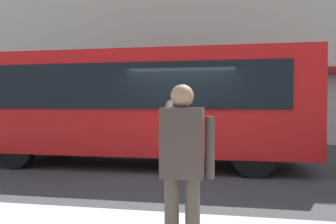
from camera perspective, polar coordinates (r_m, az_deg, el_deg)
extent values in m
plane|color=#38383A|center=(8.28, 2.53, -10.25)|extent=(60.00, 60.00, 0.00)
cube|color=beige|center=(15.49, 6.05, 17.58)|extent=(28.00, 0.80, 12.00)
cube|color=maroon|center=(14.50, 19.87, 6.55)|extent=(4.40, 1.10, 0.24)
cube|color=red|center=(9.13, -5.05, 1.57)|extent=(9.00, 2.50, 2.60)
cube|color=black|center=(7.93, -7.46, 4.49)|extent=(7.60, 0.06, 1.10)
cylinder|color=black|center=(11.34, -18.37, -4.62)|extent=(1.00, 0.28, 1.00)
cylinder|color=black|center=(9.48, -24.77, -5.83)|extent=(1.00, 0.28, 1.00)
cylinder|color=black|center=(9.99, 13.62, -5.38)|extent=(1.00, 0.28, 1.00)
cylinder|color=black|center=(7.82, 14.60, -7.26)|extent=(1.00, 0.28, 1.00)
cylinder|color=#4C4238|center=(3.31, 4.25, -18.13)|extent=(0.14, 0.14, 0.82)
cylinder|color=#4C4238|center=(3.33, 0.65, -17.97)|extent=(0.14, 0.14, 0.82)
cube|color=#473833|center=(3.15, 2.45, -5.26)|extent=(0.40, 0.24, 0.66)
sphere|color=#A87A5B|center=(3.13, 2.46, 2.76)|extent=(0.22, 0.22, 0.22)
cylinder|color=#473833|center=(3.13, 7.20, -6.05)|extent=(0.09, 0.09, 0.58)
cylinder|color=#473833|center=(3.32, -0.25, -1.12)|extent=(0.09, 0.48, 0.37)
cube|color=black|center=(3.44, 1.48, 2.30)|extent=(0.07, 0.01, 0.14)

